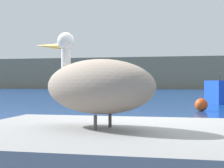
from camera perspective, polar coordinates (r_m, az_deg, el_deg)
The scene contains 3 objects.
hillside_backdrop at distance 71.05m, azimuth 11.34°, elevation 1.72°, with size 140.00×11.36×6.18m, color #7F755B.
pelican at distance 3.06m, azimuth -2.52°, elevation -0.25°, with size 1.43×1.03×0.89m.
mooring_buoy at distance 15.50m, azimuth 14.62°, elevation -3.35°, with size 0.56×0.56×0.56m, color #E54C19.
Camera 1 is at (0.54, -3.95, 1.25)m, focal length 55.02 mm.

